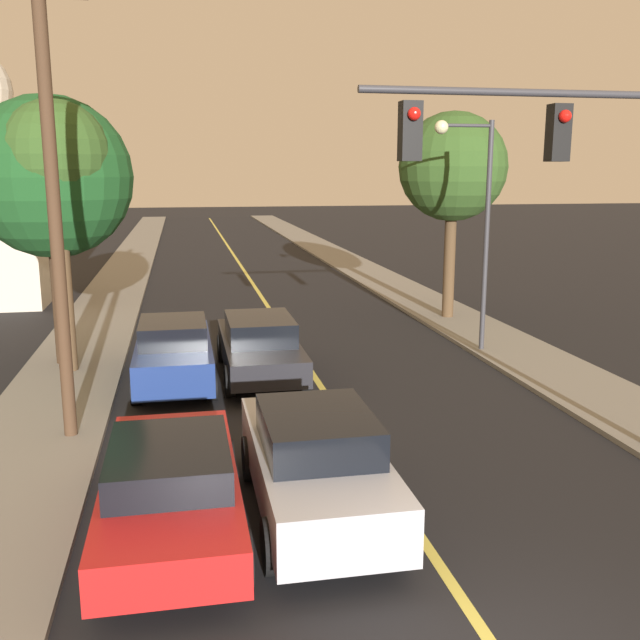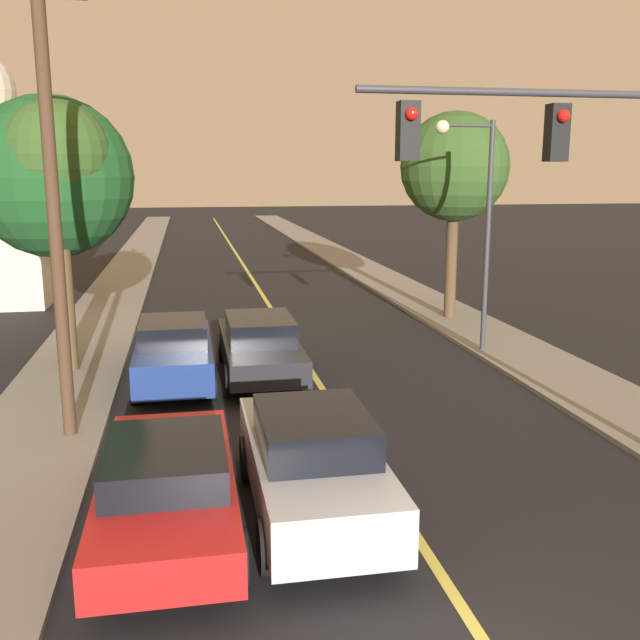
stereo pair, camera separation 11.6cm
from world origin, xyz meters
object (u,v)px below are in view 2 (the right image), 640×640
Objects in this scene: utility_pole_left at (53,201)px; tree_right_near at (455,168)px; tree_left_near at (56,159)px; tree_left_far at (52,178)px; car_near_lane_front at (312,461)px; car_outer_lane_second at (174,351)px; streetlamp_right at (475,203)px; car_near_lane_second at (260,345)px; traffic_signal_mast at (576,191)px; car_outer_lane_front at (167,484)px.

utility_pole_left is 14.51m from tree_right_near.
tree_left_far is (-0.27, 0.80, -0.45)m from tree_left_near.
tree_left_far is at bearing 117.67° from car_near_lane_front.
car_outer_lane_second is 0.70× the size of tree_left_near.
tree_left_far is (-2.84, 2.19, 4.04)m from car_outer_lane_second.
tree_right_near is at bearing 17.57° from tree_left_far.
streetlamp_right is 10.70m from tree_left_near.
car_near_lane_second is at bearing 42.28° from utility_pole_left.
car_near_lane_second is 2.10m from car_outer_lane_second.
tree_left_far reaches higher than car_outer_lane_second.
tree_left_far is (-4.92, 1.87, 4.05)m from car_near_lane_second.
car_near_lane_front is 10.73m from tree_left_near.
tree_left_far is (-10.90, 0.70, 0.68)m from streetlamp_right.
car_outer_lane_second is 0.72× the size of traffic_signal_mast.
utility_pole_left is at bearing -120.09° from car_outer_lane_second.
tree_right_near is (7.11, 5.68, 4.33)m from car_near_lane_second.
tree_left_near is (-9.29, 7.30, 0.60)m from traffic_signal_mast.
streetlamp_right is at bearing 0.53° from tree_left_near.
car_near_lane_front is 0.68× the size of tree_left_far.
tree_right_near is (12.03, 3.81, 0.28)m from tree_left_far.
car_near_lane_second is at bearing -168.92° from streetlamp_right.
tree_right_near reaches higher than tree_left_far.
car_outer_lane_second is 5.41m from tree_left_far.
car_outer_lane_second is (-2.08, 7.19, -0.05)m from car_near_lane_front.
car_near_lane_front is at bearing 3.79° from car_outer_lane_front.
car_outer_lane_front is 0.73× the size of tree_left_near.
car_near_lane_front is 6.65m from utility_pole_left.
car_outer_lane_front is 0.76× the size of traffic_signal_mast.
car_near_lane_second is 8.68m from traffic_signal_mast.
tree_left_near is at bearing 141.86° from traffic_signal_mast.
tree_left_near is at bearing -179.47° from streetlamp_right.
streetlamp_right is at bearing -104.02° from tree_right_near.
tree_left_near is 12.63m from tree_right_near.
utility_pole_left is at bearing -154.29° from streetlamp_right.
tree_left_far is at bearing -162.43° from tree_right_near.
utility_pole_left is at bearing -80.48° from tree_left_far.
tree_left_far is at bearing 139.73° from traffic_signal_mast.
streetlamp_right is (5.98, 1.17, 3.37)m from car_near_lane_second.
car_near_lane_front reaches higher than car_outer_lane_front.
tree_right_near is at bearing 78.28° from traffic_signal_mast.
traffic_signal_mast reaches higher than car_near_lane_second.
traffic_signal_mast is at bearing -101.72° from tree_right_near.
car_outer_lane_second is at bearing 59.91° from utility_pole_left.
tree_left_near is at bearing 106.48° from car_outer_lane_front.
car_near_lane_second is 0.77× the size of tree_left_near.
traffic_signal_mast reaches higher than car_outer_lane_second.
car_outer_lane_front is (-2.08, -0.14, -0.11)m from car_near_lane_front.
car_near_lane_front is 11.32m from tree_left_far.
traffic_signal_mast is at bearing -41.34° from car_outer_lane_second.
tree_left_near is at bearing 118.47° from car_near_lane_front.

